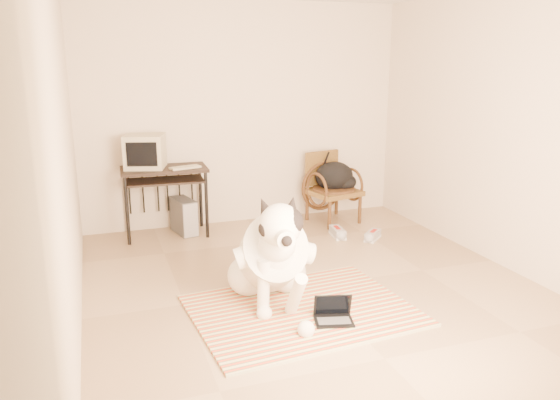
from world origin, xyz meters
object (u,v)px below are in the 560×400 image
computer_desk (165,178)px  laptop (333,314)px  rattan_chair (331,187)px  pc_tower (184,216)px  crt_monitor (145,151)px  backpack (336,177)px  dog (272,257)px

computer_desk → laptop: bearing=-70.6°
laptop → rattan_chair: size_ratio=0.39×
rattan_chair → laptop: bearing=-113.8°
pc_tower → rattan_chair: (1.86, -0.10, 0.23)m
crt_monitor → laptop: bearing=-67.6°
backpack → pc_tower: bearing=176.5°
crt_monitor → rattan_chair: (2.26, -0.16, -0.56)m
computer_desk → backpack: 2.13m
crt_monitor → pc_tower: bearing=-9.2°
pc_tower → rattan_chair: 1.88m
dog → computer_desk: bearing=105.3°
crt_monitor → backpack: (2.31, -0.18, -0.43)m
laptop → computer_desk: size_ratio=0.35×
dog → rattan_chair: size_ratio=1.69×
crt_monitor → rattan_chair: 2.33m
dog → computer_desk: size_ratio=1.49×
computer_desk → backpack: bearing=-2.7°
crt_monitor → rattan_chair: crt_monitor is taller
computer_desk → rattan_chair: size_ratio=1.14×
laptop → pc_tower: 2.77m
computer_desk → backpack: computer_desk is taller
rattan_chair → backpack: size_ratio=1.68×
pc_tower → crt_monitor: bearing=170.8°
backpack → rattan_chair: bearing=162.0°
pc_tower → backpack: (1.92, -0.12, 0.36)m
crt_monitor → pc_tower: crt_monitor is taller
computer_desk → crt_monitor: 0.37m
dog → pc_tower: 2.21m
crt_monitor → pc_tower: 0.88m
dog → laptop: bearing=-55.2°
laptop → rattan_chair: bearing=66.2°
laptop → backpack: 2.86m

